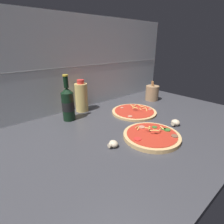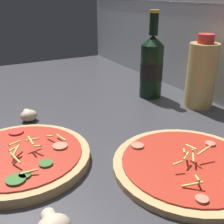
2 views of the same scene
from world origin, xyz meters
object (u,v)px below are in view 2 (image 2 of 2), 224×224
object	(u,v)px
pizza_far	(188,165)
oil_bottle	(201,74)
beer_bottle	(152,66)
mushroom_right	(29,115)
pizza_near	(22,158)

from	to	relation	value
pizza_far	oil_bottle	xyz separation A→B (cm)	(-22.80, 24.80, 8.59)
beer_bottle	pizza_far	bearing A→B (deg)	-25.79
mushroom_right	pizza_far	bearing A→B (deg)	30.09
pizza_far	oil_bottle	distance (cm)	34.77
oil_bottle	beer_bottle	bearing A→B (deg)	-151.01
pizza_near	beer_bottle	distance (cm)	48.79
pizza_near	beer_bottle	size ratio (longest dim) A/B	1.02
beer_bottle	mushroom_right	size ratio (longest dim) A/B	5.83
oil_bottle	mushroom_right	world-z (taller)	oil_bottle
oil_bottle	mushroom_right	size ratio (longest dim) A/B	4.58
pizza_far	beer_bottle	world-z (taller)	beer_bottle
pizza_far	oil_bottle	bearing A→B (deg)	132.59
beer_bottle	oil_bottle	bearing A→B (deg)	28.99
pizza_far	beer_bottle	xyz separation A→B (cm)	(-36.09, 17.44, 8.99)
beer_bottle	mushroom_right	distance (cm)	39.07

